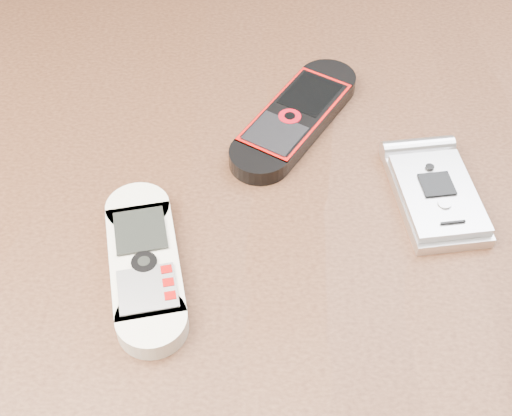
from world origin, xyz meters
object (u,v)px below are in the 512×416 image
at_px(nokia_black_red, 295,117).
at_px(motorola_razr, 436,194).
at_px(table, 250,299).
at_px(nokia_white, 145,263).

xyz_separation_m(nokia_black_red, motorola_razr, (0.10, -0.08, 0.00)).
bearing_deg(nokia_black_red, table, -78.05).
height_order(table, motorola_razr, motorola_razr).
xyz_separation_m(nokia_white, nokia_black_red, (0.10, 0.15, -0.00)).
distance_m(nokia_white, nokia_black_red, 0.19).
distance_m(nokia_white, motorola_razr, 0.22).
height_order(nokia_black_red, motorola_razr, motorola_razr).
xyz_separation_m(table, nokia_white, (-0.07, -0.05, 0.11)).
height_order(table, nokia_white, nokia_white).
bearing_deg(nokia_black_red, nokia_white, -93.61).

